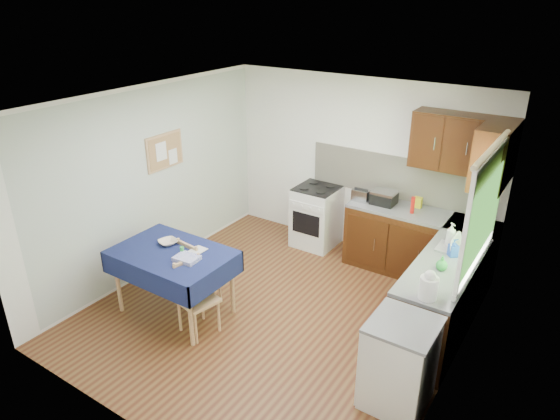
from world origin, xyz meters
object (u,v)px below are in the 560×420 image
Objects in this scene: chair_near at (195,295)px; toaster at (361,195)px; chair_far at (197,269)px; sandwich_press at (384,197)px; dish_rack at (455,248)px; kettle at (429,286)px; dining_table at (173,260)px.

toaster is at bearing -4.96° from chair_near.
sandwich_press is (1.45, 2.15, 0.52)m from chair_far.
dish_rack is (2.62, 1.35, 0.46)m from chair_far.
kettle is (1.52, -1.81, 0.05)m from toaster.
chair_near reaches higher than dining_table.
toaster reaches higher than chair_near.
dining_table is 2.83m from kettle.
dish_rack is (1.18, -0.80, -0.07)m from sandwich_press.
sandwich_press reaches higher than dish_rack.
sandwich_press is 1.06× the size of kettle.
toaster is at bearing -171.24° from sandwich_press.
sandwich_press is (0.30, 0.08, 0.01)m from toaster.
chair_far is 2.98× the size of kettle.
kettle is at bearing 5.82° from dining_table.
kettle is at bearing -62.76° from sandwich_press.
kettle is (2.33, 0.67, 0.57)m from chair_near.
kettle reaches higher than sandwich_press.
chair_far is 2.31× the size of dish_rack.
dish_rack is 1.29× the size of kettle.
dining_table is 2.68m from toaster.
kettle reaches higher than dining_table.
chair_near is 2.66m from toaster.
dish_rack is at bearing -39.94° from sandwich_press.
chair_far is 2.74m from kettle.
chair_near is 2.49m from kettle.
toaster is 0.31m from sandwich_press.
sandwich_press is 2.25m from kettle.
sandwich_press reaches higher than dining_table.
dish_rack reaches higher than toaster.
sandwich_press is at bearing -10.36° from chair_near.
kettle reaches higher than dish_rack.
toaster is 0.78× the size of kettle.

